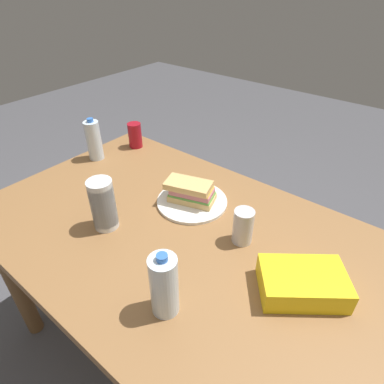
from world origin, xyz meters
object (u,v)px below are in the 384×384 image
object	(u,v)px
sandwich	(191,191)
water_bottle_spare	(164,285)
dining_table	(185,255)
soda_can_red	(135,135)
chip_bag	(302,283)
water_bottle_tall	(94,140)
soda_can_silver	(243,226)
plastic_cup_stack	(103,205)
paper_plate	(192,201)

from	to	relation	value
sandwich	water_bottle_spare	distance (m)	0.47
dining_table	soda_can_red	bearing A→B (deg)	-29.79
chip_bag	water_bottle_tall	distance (m)	1.07
sandwich	soda_can_red	bearing A→B (deg)	-20.78
chip_bag	soda_can_silver	size ratio (longest dim) A/B	1.89
sandwich	soda_can_silver	bearing A→B (deg)	167.82
water_bottle_tall	plastic_cup_stack	bearing A→B (deg)	146.14
water_bottle_tall	water_bottle_spare	distance (m)	0.90
soda_can_red	water_bottle_spare	distance (m)	0.96
soda_can_red	water_bottle_spare	bearing A→B (deg)	141.49
paper_plate	sandwich	bearing A→B (deg)	44.58
soda_can_red	chip_bag	xyz separation A→B (m)	(-1.01, 0.32, -0.03)
soda_can_red	soda_can_silver	xyz separation A→B (m)	(-0.77, 0.25, 0.00)
sandwich	plastic_cup_stack	size ratio (longest dim) A/B	1.08
sandwich	water_bottle_tall	bearing A→B (deg)	0.37
paper_plate	chip_bag	distance (m)	0.51
water_bottle_tall	soda_can_silver	world-z (taller)	water_bottle_tall
paper_plate	water_bottle_spare	world-z (taller)	water_bottle_spare
paper_plate	soda_can_red	distance (m)	0.55
paper_plate	soda_can_silver	size ratio (longest dim) A/B	2.20
sandwich	chip_bag	xyz separation A→B (m)	(-0.50, 0.13, -0.02)
soda_can_red	water_bottle_tall	bearing A→B (deg)	74.06
water_bottle_tall	water_bottle_spare	bearing A→B (deg)	153.63
sandwich	plastic_cup_stack	xyz separation A→B (m)	(0.15, 0.29, 0.04)
soda_can_red	chip_bag	world-z (taller)	soda_can_red
paper_plate	water_bottle_spare	xyz separation A→B (m)	(-0.24, 0.41, 0.09)
soda_can_red	water_bottle_spare	xyz separation A→B (m)	(-0.75, 0.60, 0.03)
water_bottle_tall	soda_can_silver	xyz separation A→B (m)	(-0.83, 0.05, -0.03)
paper_plate	soda_can_red	bearing A→B (deg)	-20.39
water_bottle_tall	plastic_cup_stack	distance (m)	0.51
dining_table	sandwich	bearing A→B (deg)	-57.40
soda_can_red	soda_can_silver	world-z (taller)	same
soda_can_red	plastic_cup_stack	world-z (taller)	plastic_cup_stack
sandwich	soda_can_silver	size ratio (longest dim) A/B	1.63
dining_table	chip_bag	bearing A→B (deg)	-176.06
dining_table	sandwich	distance (m)	0.24
paper_plate	plastic_cup_stack	xyz separation A→B (m)	(0.15, 0.29, 0.09)
dining_table	water_bottle_spare	distance (m)	0.34
water_bottle_tall	paper_plate	bearing A→B (deg)	-179.34
soda_can_red	water_bottle_tall	distance (m)	0.21
paper_plate	chip_bag	xyz separation A→B (m)	(-0.49, 0.13, 0.03)
dining_table	water_bottle_spare	bearing A→B (deg)	119.62
soda_can_red	chip_bag	size ratio (longest dim) A/B	0.53
paper_plate	soda_can_silver	bearing A→B (deg)	167.07
paper_plate	water_bottle_tall	bearing A→B (deg)	0.66
paper_plate	plastic_cup_stack	size ratio (longest dim) A/B	1.45
sandwich	dining_table	bearing A→B (deg)	122.60
dining_table	sandwich	size ratio (longest dim) A/B	7.64
sandwich	soda_can_red	distance (m)	0.55
soda_can_silver	paper_plate	bearing A→B (deg)	-12.93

